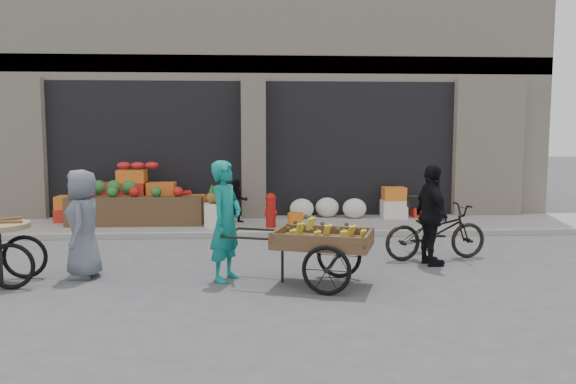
{
  "coord_description": "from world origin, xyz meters",
  "views": [
    {
      "loc": [
        0.09,
        -7.79,
        2.04
      ],
      "look_at": [
        0.57,
        1.12,
        1.1
      ],
      "focal_mm": 35.0,
      "sensor_mm": 36.0,
      "label": 1
    }
  ],
  "objects": [
    {
      "name": "vendor_woman",
      "position": [
        -0.35,
        -0.12,
        0.83
      ],
      "size": [
        0.62,
        0.72,
        1.67
      ],
      "primitive_type": "imported",
      "rotation": [
        0.0,
        0.0,
        1.12
      ],
      "color": "#0F7970",
      "rests_on": "ground"
    },
    {
      "name": "bicycle",
      "position": [
        2.95,
        1.01,
        0.45
      ],
      "size": [
        1.78,
        0.84,
        0.9
      ],
      "primitive_type": "imported",
      "rotation": [
        0.0,
        0.0,
        1.72
      ],
      "color": "black",
      "rests_on": "ground"
    },
    {
      "name": "right_bay_goods",
      "position": [
        2.61,
        4.7,
        0.41
      ],
      "size": [
        3.35,
        0.6,
        0.7
      ],
      "color": "silver",
      "rests_on": "sidewalk"
    },
    {
      "name": "pineapple_bin",
      "position": [
        -0.75,
        3.6,
        0.37
      ],
      "size": [
        0.52,
        0.52,
        0.5
      ],
      "primitive_type": "cylinder",
      "color": "silver",
      "rests_on": "sidewalk"
    },
    {
      "name": "ground",
      "position": [
        0.0,
        0.0,
        0.0
      ],
      "size": [
        80.0,
        80.0,
        0.0
      ],
      "primitive_type": "plane",
      "color": "#424244",
      "rests_on": "ground"
    },
    {
      "name": "vendor_grey",
      "position": [
        -2.38,
        0.16,
        0.77
      ],
      "size": [
        0.57,
        0.8,
        1.54
      ],
      "primitive_type": "imported",
      "rotation": [
        0.0,
        0.0,
        -1.45
      ],
      "color": "slate",
      "rests_on": "ground"
    },
    {
      "name": "cyclist",
      "position": [
        2.75,
        0.61,
        0.78
      ],
      "size": [
        0.51,
        0.96,
        1.56
      ],
      "primitive_type": "imported",
      "rotation": [
        0.0,
        0.0,
        1.72
      ],
      "color": "black",
      "rests_on": "ground"
    },
    {
      "name": "banana_cart",
      "position": [
        0.91,
        -0.44,
        0.66
      ],
      "size": [
        2.32,
        1.48,
        0.91
      ],
      "rotation": [
        0.0,
        0.0,
        -0.32
      ],
      "color": "brown",
      "rests_on": "ground"
    },
    {
      "name": "sidewalk",
      "position": [
        0.0,
        4.1,
        0.06
      ],
      "size": [
        18.0,
        2.2,
        0.12
      ],
      "primitive_type": "cube",
      "color": "gray",
      "rests_on": "ground"
    },
    {
      "name": "fire_hydrant",
      "position": [
        0.35,
        3.55,
        0.5
      ],
      "size": [
        0.22,
        0.22,
        0.71
      ],
      "color": "#A5140F",
      "rests_on": "sidewalk"
    },
    {
      "name": "building",
      "position": [
        0.0,
        8.03,
        3.37
      ],
      "size": [
        14.0,
        6.45,
        7.0
      ],
      "color": "beige",
      "rests_on": "ground"
    },
    {
      "name": "orange_bucket",
      "position": [
        0.85,
        3.5,
        0.27
      ],
      "size": [
        0.32,
        0.32,
        0.3
      ],
      "primitive_type": "cylinder",
      "color": "orange",
      "rests_on": "sidewalk"
    },
    {
      "name": "fruit_display",
      "position": [
        -2.48,
        4.38,
        0.67
      ],
      "size": [
        3.1,
        1.12,
        1.24
      ],
      "color": "red",
      "rests_on": "sidewalk"
    },
    {
      "name": "seated_person",
      "position": [
        -0.35,
        4.2,
        0.58
      ],
      "size": [
        0.51,
        0.43,
        0.93
      ],
      "primitive_type": "imported",
      "rotation": [
        0.0,
        0.0,
        0.17
      ],
      "color": "black",
      "rests_on": "sidewalk"
    }
  ]
}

